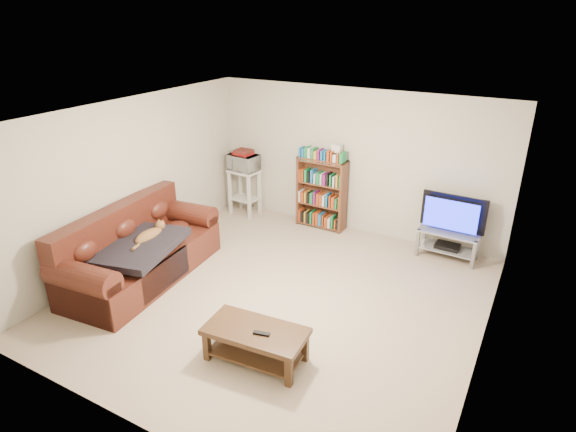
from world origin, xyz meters
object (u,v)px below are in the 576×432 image
Objects in this scene: coffee_table at (256,339)px; bookshelf at (321,192)px; tv_stand at (448,240)px; sofa at (138,254)px.

bookshelf reaches higher than coffee_table.
tv_stand is 0.73× the size of bookshelf.
bookshelf is (-0.89, 3.50, 0.36)m from coffee_table.
bookshelf reaches higher than sofa.
sofa is 2.74× the size of tv_stand.
sofa is at bearing -117.60° from bookshelf.
tv_stand reaches higher than coffee_table.
coffee_table is 3.63m from bookshelf.
tv_stand is (1.30, 3.40, 0.03)m from coffee_table.
sofa is 3.20m from bookshelf.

